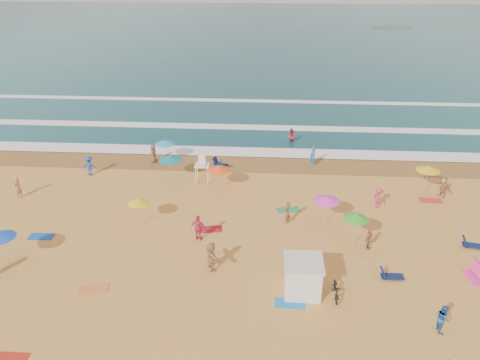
{
  "coord_description": "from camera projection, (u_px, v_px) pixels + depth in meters",
  "views": [
    {
      "loc": [
        0.92,
        -26.7,
        17.72
      ],
      "look_at": [
        -1.18,
        6.0,
        1.5
      ],
      "focal_mm": 35.0,
      "sensor_mm": 36.0,
      "label": 1
    }
  ],
  "objects": [
    {
      "name": "ground",
      "position": [
        252.0,
        239.0,
        31.8
      ],
      "size": [
        220.0,
        220.0,
        0.0
      ],
      "primitive_type": "plane",
      "color": "gold",
      "rests_on": "ground"
    },
    {
      "name": "ocean",
      "position": [
        267.0,
        35.0,
        106.92
      ],
      "size": [
        220.0,
        140.0,
        0.18
      ],
      "primitive_type": "cube",
      "color": "#0C4756",
      "rests_on": "ground"
    },
    {
      "name": "wet_sand",
      "position": [
        257.0,
        164.0,
        42.97
      ],
      "size": [
        220.0,
        220.0,
        0.0
      ],
      "primitive_type": "plane",
      "color": "olive",
      "rests_on": "ground"
    },
    {
      "name": "surf_foam",
      "position": [
        260.0,
        130.0,
        50.82
      ],
      "size": [
        200.0,
        18.7,
        0.05
      ],
      "color": "white",
      "rests_on": "ground"
    },
    {
      "name": "cabana",
      "position": [
        303.0,
        278.0,
        26.49
      ],
      "size": [
        2.0,
        2.0,
        2.0
      ],
      "primitive_type": "cube",
      "color": "white",
      "rests_on": "ground"
    },
    {
      "name": "cabana_roof",
      "position": [
        304.0,
        262.0,
        26.02
      ],
      "size": [
        2.2,
        2.2,
        0.12
      ],
      "primitive_type": "cube",
      "color": "silver",
      "rests_on": "cabana"
    },
    {
      "name": "bicycle",
      "position": [
        336.0,
        289.0,
        26.34
      ],
      "size": [
        0.73,
        1.92,
        1.0
      ],
      "primitive_type": "imported",
      "rotation": [
        0.0,
        0.0,
        -0.03
      ],
      "color": "black",
      "rests_on": "ground"
    },
    {
      "name": "lifeguard_stand",
      "position": [
        202.0,
        170.0,
        39.23
      ],
      "size": [
        1.2,
        1.2,
        2.1
      ],
      "primitive_type": null,
      "color": "white",
      "rests_on": "ground"
    },
    {
      "name": "beach_umbrellas",
      "position": [
        292.0,
        207.0,
        31.58
      ],
      "size": [
        61.98,
        27.41,
        0.8
      ],
      "color": "yellow",
      "rests_on": "ground"
    },
    {
      "name": "loungers",
      "position": [
        327.0,
        287.0,
        27.02
      ],
      "size": [
        55.94,
        27.08,
        0.34
      ],
      "color": "#0E1D48",
      "rests_on": "ground"
    },
    {
      "name": "towels",
      "position": [
        230.0,
        261.0,
        29.57
      ],
      "size": [
        35.24,
        25.48,
        0.03
      ],
      "color": "red",
      "rests_on": "ground"
    },
    {
      "name": "beachgoers",
      "position": [
        260.0,
        200.0,
        34.95
      ],
      "size": [
        43.78,
        28.25,
        2.14
      ],
      "color": "tan",
      "rests_on": "ground"
    }
  ]
}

